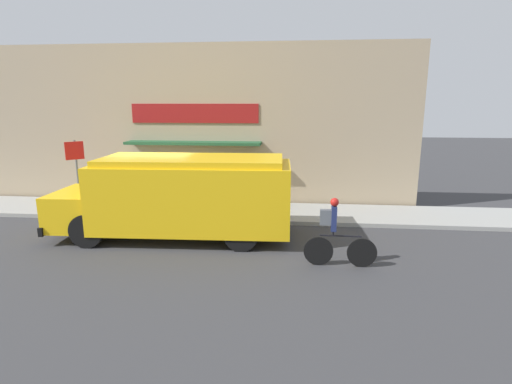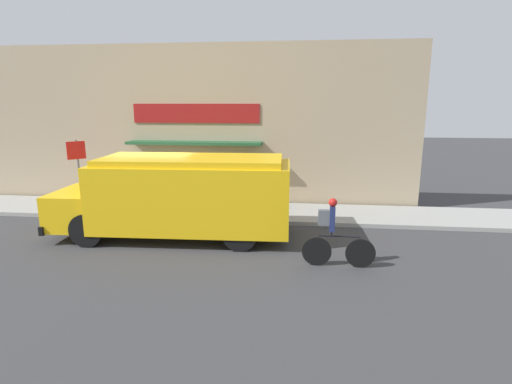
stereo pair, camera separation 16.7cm
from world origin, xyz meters
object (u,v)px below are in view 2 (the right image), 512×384
stop_sign_post (78,164)px  trash_bin (226,195)px  school_bus (181,195)px  cyclist (334,235)px

stop_sign_post → trash_bin: bearing=12.0°
school_bus → trash_bin: (0.69, 3.07, -0.67)m
cyclist → stop_sign_post: (-8.35, 3.71, 0.98)m
stop_sign_post → trash_bin: 5.14m
cyclist → stop_sign_post: bearing=156.8°
cyclist → trash_bin: bearing=126.9°
stop_sign_post → cyclist: bearing=-23.9°
school_bus → stop_sign_post: 4.70m
cyclist → stop_sign_post: size_ratio=0.70×
school_bus → trash_bin: 3.21m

